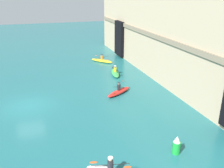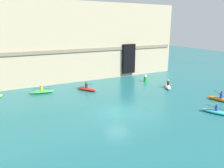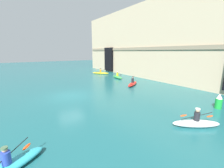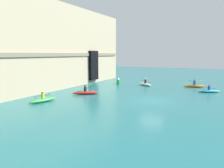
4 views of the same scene
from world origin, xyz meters
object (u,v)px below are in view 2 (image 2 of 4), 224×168
object	(u,v)px
kayak_orange	(221,99)
kayak_green	(42,92)
kayak_white	(168,86)
marker_buoy	(145,78)
kayak_cyan	(216,111)
kayak_red	(86,89)

from	to	relation	value
kayak_orange	kayak_green	xyz separation A→B (m)	(-18.52, 13.19, -0.01)
kayak_white	marker_buoy	bearing A→B (deg)	42.55
kayak_white	marker_buoy	distance (m)	4.66
kayak_cyan	kayak_green	size ratio (longest dim) A/B	0.90
kayak_cyan	kayak_red	xyz separation A→B (m)	(-8.86, 13.97, 0.03)
kayak_orange	kayak_red	distance (m)	17.24
marker_buoy	kayak_green	bearing A→B (deg)	175.49
kayak_red	kayak_white	bearing A→B (deg)	35.52
kayak_orange	kayak_white	distance (m)	7.53
kayak_green	marker_buoy	size ratio (longest dim) A/B	2.65
kayak_cyan	kayak_green	bearing A→B (deg)	17.01
kayak_green	marker_buoy	world-z (taller)	marker_buoy
kayak_cyan	kayak_green	xyz separation A→B (m)	(-14.66, 15.52, 0.03)
kayak_orange	kayak_white	size ratio (longest dim) A/B	1.20
kayak_green	kayak_white	bearing A→B (deg)	-8.62
kayak_cyan	kayak_white	xyz separation A→B (m)	(2.09, 9.65, 0.05)
kayak_orange	kayak_green	distance (m)	22.74
kayak_orange	kayak_cyan	size ratio (longest dim) A/B	1.10
kayak_cyan	marker_buoy	size ratio (longest dim) A/B	2.39
kayak_white	kayak_red	size ratio (longest dim) A/B	0.86
kayak_orange	kayak_red	world-z (taller)	kayak_orange
kayak_green	kayak_red	xyz separation A→B (m)	(5.80, -1.55, 0.01)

